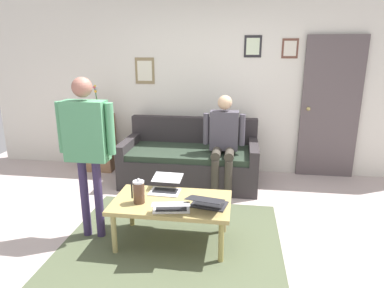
# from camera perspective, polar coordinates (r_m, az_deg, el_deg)

# --- Properties ---
(ground_plane) EXTENTS (7.68, 7.68, 0.00)m
(ground_plane) POSITION_cam_1_polar(r_m,az_deg,el_deg) (3.55, -0.84, -15.95)
(ground_plane) COLOR #B6A5A0
(area_rug) EXTENTS (2.14, 2.06, 0.01)m
(area_rug) POSITION_cam_1_polar(r_m,az_deg,el_deg) (3.46, -3.66, -16.84)
(area_rug) COLOR #4B543B
(area_rug) RESTS_ON ground_plane
(back_wall) EXTENTS (7.04, 0.11, 2.70)m
(back_wall) POSITION_cam_1_polar(r_m,az_deg,el_deg) (5.22, 2.94, 10.13)
(back_wall) COLOR silver
(back_wall) RESTS_ON ground_plane
(interior_door) EXTENTS (0.82, 0.09, 2.05)m
(interior_door) POSITION_cam_1_polar(r_m,az_deg,el_deg) (5.31, 22.21, 5.54)
(interior_door) COLOR #574C4D
(interior_door) RESTS_ON ground_plane
(couch) EXTENTS (1.88, 0.92, 0.88)m
(couch) POSITION_cam_1_polar(r_m,az_deg,el_deg) (4.86, -0.26, -2.92)
(couch) COLOR #302B2D
(couch) RESTS_ON ground_plane
(coffee_table) EXTENTS (1.14, 0.66, 0.45)m
(coffee_table) POSITION_cam_1_polar(r_m,az_deg,el_deg) (3.35, -3.43, -10.20)
(coffee_table) COLOR tan
(coffee_table) RESTS_ON ground_plane
(laptop_left) EXTENTS (0.39, 0.40, 0.14)m
(laptop_left) POSITION_cam_1_polar(r_m,az_deg,el_deg) (3.18, 2.66, -9.83)
(laptop_left) COLOR #28282D
(laptop_left) RESTS_ON coffee_table
(laptop_center) EXTENTS (0.31, 0.35, 0.13)m
(laptop_center) POSITION_cam_1_polar(r_m,az_deg,el_deg) (3.53, -4.44, -7.18)
(laptop_center) COLOR silver
(laptop_center) RESTS_ON coffee_table
(laptop_right) EXTENTS (0.39, 0.38, 0.13)m
(laptop_right) POSITION_cam_1_polar(r_m,az_deg,el_deg) (3.11, -3.52, -10.50)
(laptop_right) COLOR silver
(laptop_right) RESTS_ON coffee_table
(french_press) EXTENTS (0.13, 0.11, 0.25)m
(french_press) POSITION_cam_1_polar(r_m,az_deg,el_deg) (3.27, -8.93, -7.94)
(french_press) COLOR #4C3323
(french_press) RESTS_ON coffee_table
(side_shelf) EXTENTS (0.42, 0.32, 0.88)m
(side_shelf) POSITION_cam_1_polar(r_m,az_deg,el_deg) (5.50, -15.20, 0.24)
(side_shelf) COLOR #896143
(side_shelf) RESTS_ON ground_plane
(flower_vase) EXTENTS (0.08, 0.09, 0.46)m
(flower_vase) POSITION_cam_1_polar(r_m,az_deg,el_deg) (5.37, -15.69, 6.51)
(flower_vase) COLOR #9A9E97
(flower_vase) RESTS_ON side_shelf
(person_standing) EXTENTS (0.57, 0.19, 1.62)m
(person_standing) POSITION_cam_1_polar(r_m,az_deg,el_deg) (3.39, -17.33, 0.88)
(person_standing) COLOR #34294D
(person_standing) RESTS_ON ground_plane
(person_seated) EXTENTS (0.55, 0.51, 1.28)m
(person_seated) POSITION_cam_1_polar(r_m,az_deg,el_deg) (4.48, 5.34, 1.03)
(person_seated) COLOR #3D382F
(person_seated) RESTS_ON ground_plane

